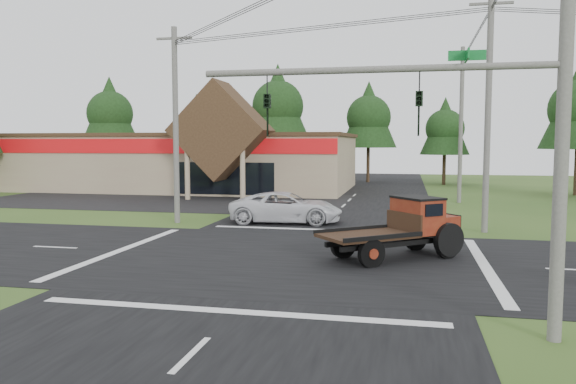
# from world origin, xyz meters

# --- Properties ---
(ground) EXTENTS (120.00, 120.00, 0.00)m
(ground) POSITION_xyz_m (0.00, 0.00, 0.00)
(ground) COLOR #2E4B1A
(ground) RESTS_ON ground
(road_ns) EXTENTS (12.00, 120.00, 0.02)m
(road_ns) POSITION_xyz_m (0.00, 0.00, 0.01)
(road_ns) COLOR black
(road_ns) RESTS_ON ground
(road_ew) EXTENTS (120.00, 12.00, 0.02)m
(road_ew) POSITION_xyz_m (0.00, 0.00, 0.01)
(road_ew) COLOR black
(road_ew) RESTS_ON ground
(parking_apron) EXTENTS (28.00, 14.00, 0.02)m
(parking_apron) POSITION_xyz_m (-14.00, 19.00, 0.01)
(parking_apron) COLOR black
(parking_apron) RESTS_ON ground
(cvs_building) EXTENTS (30.40, 18.20, 9.19)m
(cvs_building) POSITION_xyz_m (-15.70, 29.57, 2.78)
(cvs_building) COLOR #9E846B
(cvs_building) RESTS_ON ground
(traffic_signal_mast) EXTENTS (8.12, 0.24, 7.00)m
(traffic_signal_mast) POSITION_xyz_m (5.82, -7.50, 4.43)
(traffic_signal_mast) COLOR #595651
(traffic_signal_mast) RESTS_ON ground
(utility_pole_nr) EXTENTS (2.00, 0.30, 11.00)m
(utility_pole_nr) POSITION_xyz_m (7.50, -7.50, 5.64)
(utility_pole_nr) COLOR #595651
(utility_pole_nr) RESTS_ON ground
(utility_pole_nw) EXTENTS (2.00, 0.30, 10.50)m
(utility_pole_nw) POSITION_xyz_m (-8.00, 8.00, 5.39)
(utility_pole_nw) COLOR #595651
(utility_pole_nw) RESTS_ON ground
(utility_pole_ne) EXTENTS (2.00, 0.30, 11.50)m
(utility_pole_ne) POSITION_xyz_m (8.00, 8.00, 5.89)
(utility_pole_ne) COLOR #595651
(utility_pole_ne) RESTS_ON ground
(utility_pole_n) EXTENTS (2.00, 0.30, 11.20)m
(utility_pole_n) POSITION_xyz_m (8.00, 22.00, 5.74)
(utility_pole_n) COLOR #595651
(utility_pole_n) RESTS_ON ground
(tree_row_a) EXTENTS (6.72, 6.72, 12.12)m
(tree_row_a) POSITION_xyz_m (-30.00, 40.00, 8.05)
(tree_row_a) COLOR #332316
(tree_row_a) RESTS_ON ground
(tree_row_b) EXTENTS (5.60, 5.60, 10.10)m
(tree_row_b) POSITION_xyz_m (-20.00, 42.00, 6.70)
(tree_row_b) COLOR #332316
(tree_row_b) RESTS_ON ground
(tree_row_c) EXTENTS (7.28, 7.28, 13.13)m
(tree_row_c) POSITION_xyz_m (-10.00, 41.00, 8.72)
(tree_row_c) COLOR #332316
(tree_row_c) RESTS_ON ground
(tree_row_d) EXTENTS (6.16, 6.16, 11.11)m
(tree_row_d) POSITION_xyz_m (0.00, 42.00, 7.38)
(tree_row_d) COLOR #332316
(tree_row_d) RESTS_ON ground
(tree_row_e) EXTENTS (5.04, 5.04, 9.09)m
(tree_row_e) POSITION_xyz_m (8.00, 40.00, 6.03)
(tree_row_e) COLOR #332316
(tree_row_e) RESTS_ON ground
(antique_flatbed_truck) EXTENTS (5.71, 5.17, 2.34)m
(antique_flatbed_truck) POSITION_xyz_m (3.80, 0.70, 1.17)
(antique_flatbed_truck) COLOR #5F180D
(antique_flatbed_truck) RESTS_ON ground
(white_pickup) EXTENTS (6.30, 3.33, 1.69)m
(white_pickup) POSITION_xyz_m (-2.16, 9.19, 0.84)
(white_pickup) COLOR silver
(white_pickup) RESTS_ON ground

